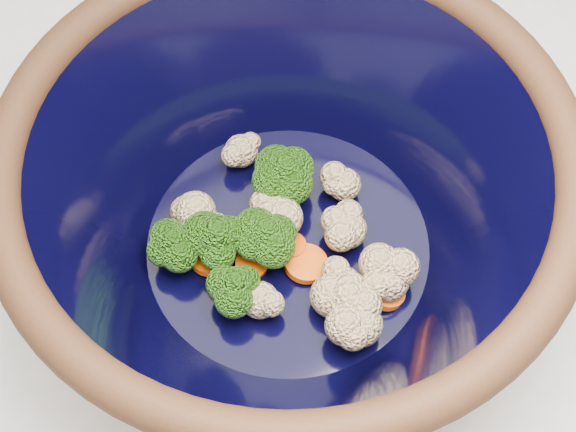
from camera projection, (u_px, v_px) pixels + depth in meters
The scene contains 2 objects.
mixing_bowl at pixel (288, 204), 0.57m from camera, with size 0.47×0.47×0.17m.
vegetable_pile at pixel (272, 240), 0.59m from camera, with size 0.17×0.21×0.06m.
Camera 1 is at (-0.14, -0.26, 1.48)m, focal length 50.00 mm.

